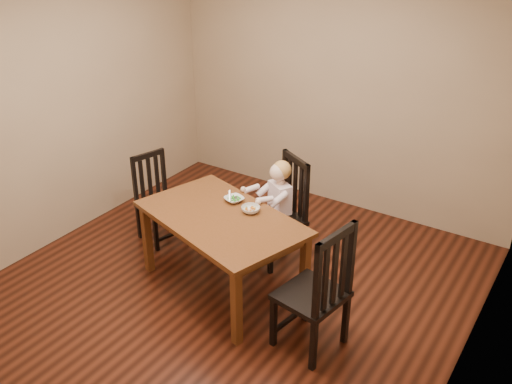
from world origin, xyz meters
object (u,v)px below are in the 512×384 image
Objects in this scene: chair_left at (157,199)px; bowl_veg at (251,209)px; bowl_peas at (234,199)px; dining_table at (221,225)px; chair_right at (317,292)px; chair_child at (283,212)px; toddler at (278,201)px.

chair_left is 5.60× the size of bowl_veg.
chair_left reaches higher than bowl_peas.
bowl_veg reaches higher than dining_table.
chair_right is at bearing -26.65° from bowl_veg.
chair_left is (-1.26, -0.37, -0.06)m from chair_child.
bowl_veg is (0.24, -0.08, 0.01)m from bowl_peas.
bowl_peas is at bearing 74.54° from chair_right.
toddler is at bearing 54.17° from chair_right.
toddler is at bearing 75.92° from dining_table.
chair_child is at bearing 51.94° from chair_right.
chair_child is at bearing 121.89° from chair_left.
bowl_peas reaches higher than dining_table.
chair_child is 6.39× the size of bowl_veg.
chair_child is at bearing 74.86° from dining_table.
toddler is 3.26× the size of bowl_veg.
chair_left is at bearing 176.41° from bowl_peas.
chair_child is 1.32m from chair_left.
dining_table is 0.76m from chair_child.
chair_left is 5.54× the size of bowl_peas.
chair_child reaches higher than chair_left.
bowl_veg is at bearing 73.16° from chair_right.
chair_right reaches higher than dining_table.
chair_child is 1.96× the size of toddler.
dining_table is 3.11× the size of toddler.
chair_left is 1.29m from bowl_veg.
dining_table is 1.50× the size of chair_right.
bowl_veg is (-0.02, -0.52, 0.26)m from chair_child.
bowl_peas is at bearing 102.02° from chair_left.
bowl_peas is (1.01, -0.06, 0.32)m from chair_left.
toddler is (-0.03, -0.05, 0.13)m from chair_child.
chair_left reaches higher than bowl_veg.
dining_table is at bearing 87.61° from chair_left.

